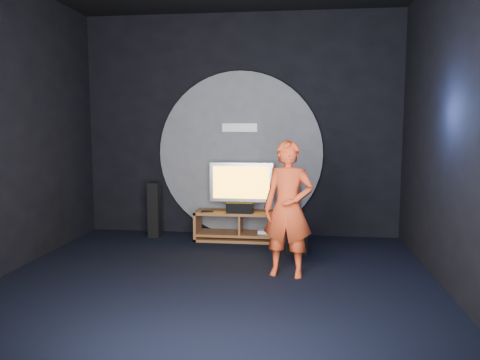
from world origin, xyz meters
name	(u,v)px	position (x,y,z in m)	size (l,w,h in m)	color
floor	(213,285)	(0.00, 0.00, 0.00)	(5.00, 5.00, 0.00)	black
back_wall	(241,126)	(0.00, 2.50, 1.75)	(5.00, 0.04, 3.50)	black
front_wall	(127,126)	(0.00, -2.50, 1.75)	(5.00, 0.04, 3.50)	black
right_wall	(458,126)	(2.50, 0.00, 1.75)	(0.04, 5.00, 3.50)	black
wall_disc_panel	(240,154)	(0.00, 2.44, 1.30)	(2.60, 0.11, 2.60)	#515156
media_console	(241,228)	(0.06, 2.05, 0.19)	(1.39, 0.45, 0.45)	brown
tv	(241,185)	(0.06, 2.12, 0.85)	(0.97, 0.22, 0.74)	#AEAEB5
center_speaker	(240,208)	(0.06, 1.92, 0.53)	(0.40, 0.15, 0.15)	black
remote	(207,211)	(-0.44, 1.93, 0.46)	(0.18, 0.05, 0.02)	black
tower_speaker_left	(154,210)	(-1.32, 2.11, 0.43)	(0.17, 0.19, 0.86)	black
tower_speaker_right	(292,211)	(0.84, 2.27, 0.43)	(0.17, 0.19, 0.86)	black
subwoofer	(296,240)	(0.91, 1.48, 0.17)	(0.30, 0.30, 0.34)	black
player	(288,209)	(0.81, 0.44, 0.80)	(0.58, 0.38, 1.59)	red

